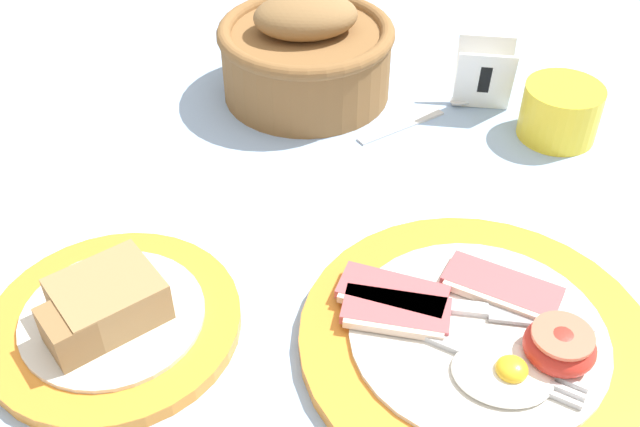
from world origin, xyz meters
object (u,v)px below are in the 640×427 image
number_card (484,76)px  teaspoon_by_saucer (456,102)px  sugar_cup (561,110)px  bread_plate (111,317)px  bread_basket (306,53)px  breakfast_plate (479,337)px

number_card → teaspoon_by_saucer: number_card is taller
sugar_cup → bread_plate: bearing=-137.3°
bread_basket → bread_plate: bearing=-103.1°
breakfast_plate → number_card: number_card is taller
bread_plate → number_card: 0.46m
bread_plate → bread_basket: 0.38m
number_card → bread_plate: bearing=-128.3°
bread_plate → number_card: size_ratio=2.66×
bread_plate → sugar_cup: size_ratio=2.45×
breakfast_plate → bread_plate: (-0.28, -0.03, 0.01)m
bread_plate → bread_basket: (0.09, 0.37, 0.03)m
sugar_cup → bread_basket: 0.27m
breakfast_plate → bread_plate: bread_plate is taller
bread_plate → bread_basket: bearing=76.9°
breakfast_plate → teaspoon_by_saucer: bearing=94.3°
bread_plate → number_card: (0.28, 0.37, 0.02)m
bread_plate → number_card: bearing=53.2°
breakfast_plate → sugar_cup: bearing=75.3°
breakfast_plate → number_card: size_ratio=3.67×
number_card → bread_basket: bearing=179.4°
number_card → teaspoon_by_saucer: (-0.03, -0.00, -0.03)m
bread_basket → teaspoon_by_saucer: bearing=-0.1°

